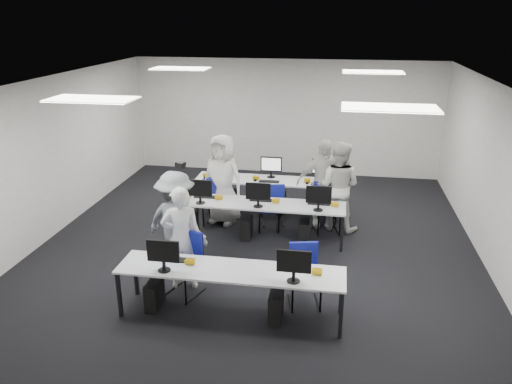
% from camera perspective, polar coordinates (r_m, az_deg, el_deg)
% --- Properties ---
extents(room, '(9.00, 9.02, 3.00)m').
position_cam_1_polar(room, '(8.93, 0.24, 2.87)').
color(room, black).
rests_on(room, ground).
extents(ceiling_panels, '(5.20, 4.60, 0.02)m').
position_cam_1_polar(ceiling_panels, '(8.62, 0.25, 12.35)').
color(ceiling_panels, white).
rests_on(ceiling_panels, room).
extents(desk_front, '(3.20, 0.70, 0.73)m').
position_cam_1_polar(desk_front, '(7.08, -2.94, -9.19)').
color(desk_front, white).
rests_on(desk_front, ground).
extents(desk_mid, '(3.20, 0.70, 0.73)m').
position_cam_1_polar(desk_mid, '(9.39, 0.43, -1.57)').
color(desk_mid, white).
rests_on(desk_mid, ground).
extents(desk_back, '(3.20, 0.70, 0.73)m').
position_cam_1_polar(desk_back, '(10.69, 1.61, 1.15)').
color(desk_back, white).
rests_on(desk_back, ground).
extents(equipment_front, '(2.51, 0.41, 1.19)m').
position_cam_1_polar(equipment_front, '(7.26, -4.43, -11.35)').
color(equipment_front, '#0D32AD').
rests_on(equipment_front, desk_front).
extents(equipment_mid, '(2.91, 0.41, 1.19)m').
position_cam_1_polar(equipment_mid, '(9.53, -0.74, -3.34)').
color(equipment_mid, white).
rests_on(equipment_mid, desk_mid).
extents(equipment_back, '(2.91, 0.41, 1.19)m').
position_cam_1_polar(equipment_back, '(10.79, 2.61, -0.50)').
color(equipment_back, white).
rests_on(equipment_back, desk_back).
extents(chair_0, '(0.63, 0.65, 0.98)m').
position_cam_1_polar(chair_0, '(7.84, -8.26, -9.40)').
color(chair_0, navy).
rests_on(chair_0, ground).
extents(chair_1, '(0.55, 0.58, 0.92)m').
position_cam_1_polar(chair_1, '(7.55, 5.55, -10.67)').
color(chair_1, navy).
rests_on(chair_1, ground).
extents(chair_2, '(0.52, 0.55, 0.87)m').
position_cam_1_polar(chair_2, '(10.36, -4.96, -1.94)').
color(chair_2, navy).
rests_on(chair_2, ground).
extents(chair_3, '(0.50, 0.53, 0.85)m').
position_cam_1_polar(chair_3, '(9.99, 1.42, -2.77)').
color(chair_3, navy).
rests_on(chair_3, ground).
extents(chair_4, '(0.59, 0.62, 0.97)m').
position_cam_1_polar(chair_4, '(9.97, 8.05, -2.77)').
color(chair_4, navy).
rests_on(chair_4, ground).
extents(chair_5, '(0.56, 0.60, 0.96)m').
position_cam_1_polar(chair_5, '(10.47, -4.30, -1.52)').
color(chair_5, navy).
rests_on(chair_5, ground).
extents(chair_6, '(0.55, 0.58, 0.91)m').
position_cam_1_polar(chair_6, '(10.24, 1.91, -2.09)').
color(chair_6, navy).
rests_on(chair_6, ground).
extents(chair_7, '(0.52, 0.55, 0.91)m').
position_cam_1_polar(chair_7, '(10.18, 7.81, -2.37)').
color(chair_7, navy).
rests_on(chair_7, ground).
extents(handbag, '(0.32, 0.20, 0.26)m').
position_cam_1_polar(handbag, '(9.59, -8.22, -0.17)').
color(handbag, '#937F4C').
rests_on(handbag, desk_mid).
extents(student_0, '(0.70, 0.55, 1.69)m').
position_cam_1_polar(student_0, '(7.77, -8.51, -5.26)').
color(student_0, beige).
rests_on(student_0, ground).
extents(student_1, '(1.04, 0.91, 1.80)m').
position_cam_1_polar(student_1, '(9.91, 9.39, 0.68)').
color(student_1, beige).
rests_on(student_1, ground).
extents(student_2, '(1.04, 0.83, 1.85)m').
position_cam_1_polar(student_2, '(10.11, -3.81, 1.46)').
color(student_2, beige).
rests_on(student_2, ground).
extents(student_3, '(1.13, 0.66, 1.80)m').
position_cam_1_polar(student_3, '(10.02, 7.63, 1.01)').
color(student_3, beige).
rests_on(student_3, ground).
extents(photographer, '(1.28, 0.98, 1.74)m').
position_cam_1_polar(photographer, '(8.28, -9.08, -3.45)').
color(photographer, slate).
rests_on(photographer, ground).
extents(dslr_camera, '(0.19, 0.22, 0.10)m').
position_cam_1_polar(dslr_camera, '(8.10, -8.66, 3.03)').
color(dslr_camera, black).
rests_on(dslr_camera, photographer).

